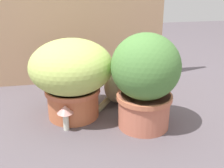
{
  "coord_description": "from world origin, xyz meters",
  "views": [
    {
      "loc": [
        -0.14,
        -1.36,
        0.75
      ],
      "look_at": [
        0.12,
        0.04,
        0.18
      ],
      "focal_mm": 44.85,
      "sensor_mm": 36.0,
      "label": 1
    }
  ],
  "objects": [
    {
      "name": "grass_planter",
      "position": [
        -0.09,
        0.06,
        0.25
      ],
      "size": [
        0.45,
        0.45,
        0.44
      ],
      "color": "#C16741",
      "rests_on": "ground"
    },
    {
      "name": "cardboard_backdrop",
      "position": [
        -0.03,
        0.6,
        0.49
      ],
      "size": [
        1.26,
        0.03,
        0.98
      ],
      "primitive_type": "cube",
      "color": "tan",
      "rests_on": "ground"
    },
    {
      "name": "leafy_planter",
      "position": [
        0.26,
        -0.12,
        0.27
      ],
      "size": [
        0.34,
        0.34,
        0.49
      ],
      "color": "#C36B52",
      "rests_on": "ground"
    },
    {
      "name": "mushroom_ornament_pink",
      "position": [
        -0.14,
        -0.09,
        0.1
      ],
      "size": [
        0.08,
        0.08,
        0.14
      ],
      "color": "silver",
      "rests_on": "ground"
    },
    {
      "name": "ground_plane",
      "position": [
        0.0,
        0.0,
        0.0
      ],
      "size": [
        6.0,
        6.0,
        0.0
      ],
      "primitive_type": "plane",
      "color": "#574E54"
    },
    {
      "name": "cat",
      "position": [
        0.21,
        0.21,
        0.12
      ],
      "size": [
        0.33,
        0.32,
        0.32
      ],
      "color": "gray",
      "rests_on": "ground"
    },
    {
      "name": "mushroom_ornament_red",
      "position": [
        -0.06,
        -0.01,
        0.1
      ],
      "size": [
        0.08,
        0.08,
        0.13
      ],
      "color": "silver",
      "rests_on": "ground"
    }
  ]
}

